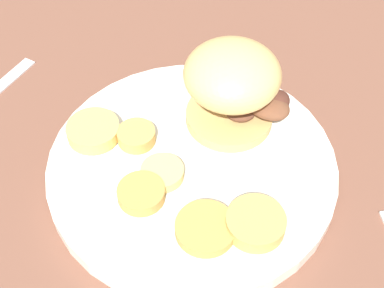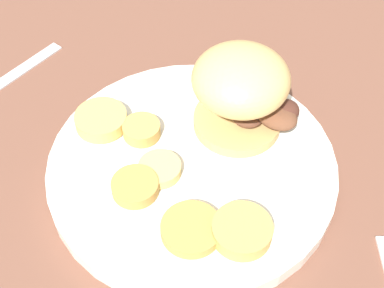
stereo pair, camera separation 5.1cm
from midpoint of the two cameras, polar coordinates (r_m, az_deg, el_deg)
ground_plane at (r=0.54m, az=-2.67°, el=-3.29°), size 4.00×4.00×0.00m
dinner_plate at (r=0.53m, az=-2.72°, el=-2.54°), size 0.29×0.29×0.02m
sandwich at (r=0.53m, az=1.75°, el=6.34°), size 0.12×0.12×0.09m
potato_round_0 at (r=0.50m, az=-8.35°, el=-5.42°), size 0.04×0.04×0.01m
potato_round_1 at (r=0.48m, az=3.77°, el=-8.61°), size 0.05×0.05×0.02m
potato_round_2 at (r=0.51m, az=-6.03°, el=-3.23°), size 0.04×0.04×0.01m
potato_round_3 at (r=0.54m, az=-8.62°, el=0.71°), size 0.04×0.04×0.01m
potato_round_4 at (r=0.48m, az=-1.62°, el=-9.16°), size 0.05×0.05×0.01m
potato_round_5 at (r=0.56m, az=-13.06°, el=1.24°), size 0.05×0.05×0.01m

